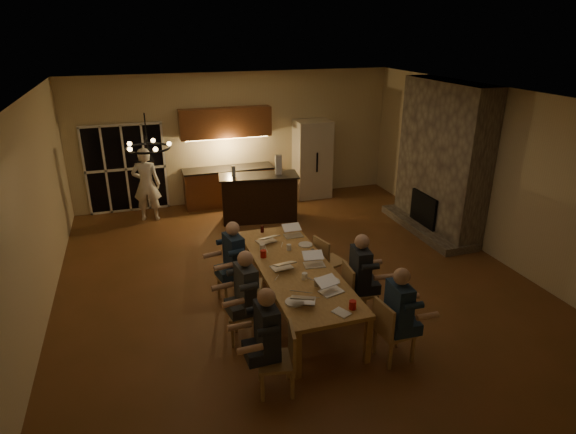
# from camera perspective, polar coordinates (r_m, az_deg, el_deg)

# --- Properties ---
(floor) EXTENTS (9.00, 9.00, 0.00)m
(floor) POSITION_cam_1_polar(r_m,az_deg,el_deg) (8.67, 0.64, -7.35)
(floor) COLOR brown
(floor) RESTS_ON ground
(back_wall) EXTENTS (8.00, 0.04, 3.20)m
(back_wall) POSITION_cam_1_polar(r_m,az_deg,el_deg) (12.23, -6.15, 9.29)
(back_wall) COLOR beige
(back_wall) RESTS_ON ground
(left_wall) EXTENTS (0.04, 9.00, 3.20)m
(left_wall) POSITION_cam_1_polar(r_m,az_deg,el_deg) (7.81, -28.54, -0.61)
(left_wall) COLOR beige
(left_wall) RESTS_ON ground
(right_wall) EXTENTS (0.04, 9.00, 3.20)m
(right_wall) POSITION_cam_1_polar(r_m,az_deg,el_deg) (9.99, 23.20, 4.79)
(right_wall) COLOR beige
(right_wall) RESTS_ON ground
(ceiling) EXTENTS (8.00, 9.00, 0.04)m
(ceiling) POSITION_cam_1_polar(r_m,az_deg,el_deg) (7.64, 0.74, 14.25)
(ceiling) COLOR white
(ceiling) RESTS_ON back_wall
(french_doors) EXTENTS (1.86, 0.08, 2.10)m
(french_doors) POSITION_cam_1_polar(r_m,az_deg,el_deg) (12.07, -18.66, 5.41)
(french_doors) COLOR black
(french_doors) RESTS_ON ground
(fireplace) EXTENTS (0.58, 2.50, 3.20)m
(fireplace) POSITION_cam_1_polar(r_m,az_deg,el_deg) (10.70, 17.79, 6.56)
(fireplace) COLOR #766D5D
(fireplace) RESTS_ON ground
(kitchenette) EXTENTS (2.24, 0.68, 2.40)m
(kitchenette) POSITION_cam_1_polar(r_m,az_deg,el_deg) (11.96, -7.16, 6.99)
(kitchenette) COLOR brown
(kitchenette) RESTS_ON ground
(refrigerator) EXTENTS (0.90, 0.68, 2.00)m
(refrigerator) POSITION_cam_1_polar(r_m,az_deg,el_deg) (12.54, 2.90, 6.88)
(refrigerator) COLOR beige
(refrigerator) RESTS_ON ground
(dining_table) EXTENTS (1.10, 3.20, 0.75)m
(dining_table) POSITION_cam_1_polar(r_m,az_deg,el_deg) (7.65, 0.88, -8.41)
(dining_table) COLOR tan
(dining_table) RESTS_ON ground
(bar_island) EXTENTS (1.86, 0.94, 1.08)m
(bar_island) POSITION_cam_1_polar(r_m,az_deg,el_deg) (11.05, -3.46, 2.29)
(bar_island) COLOR black
(bar_island) RESTS_ON ground
(chair_left_near) EXTENTS (0.51, 0.51, 0.89)m
(chair_left_near) POSITION_cam_1_polar(r_m,az_deg,el_deg) (6.08, -1.47, -16.61)
(chair_left_near) COLOR tan
(chair_left_near) RESTS_ON ground
(chair_left_mid) EXTENTS (0.56, 0.56, 0.89)m
(chair_left_mid) POSITION_cam_1_polar(r_m,az_deg,el_deg) (6.94, -4.97, -11.26)
(chair_left_mid) COLOR tan
(chair_left_mid) RESTS_ON ground
(chair_left_far) EXTENTS (0.50, 0.50, 0.89)m
(chair_left_far) POSITION_cam_1_polar(r_m,az_deg,el_deg) (7.86, -6.61, -7.10)
(chair_left_far) COLOR tan
(chair_left_far) RESTS_ON ground
(chair_right_near) EXTENTS (0.48, 0.48, 0.89)m
(chair_right_near) POSITION_cam_1_polar(r_m,az_deg,el_deg) (6.73, 12.56, -12.94)
(chair_right_near) COLOR tan
(chair_right_near) RESTS_ON ground
(chair_right_mid) EXTENTS (0.47, 0.47, 0.89)m
(chair_right_mid) POSITION_cam_1_polar(r_m,az_deg,el_deg) (7.52, 8.49, -8.65)
(chair_right_mid) COLOR tan
(chair_right_mid) RESTS_ON ground
(chair_right_far) EXTENTS (0.54, 0.54, 0.89)m
(chair_right_far) POSITION_cam_1_polar(r_m,az_deg,el_deg) (8.36, 5.02, -5.17)
(chair_right_far) COLOR tan
(chair_right_far) RESTS_ON ground
(person_left_near) EXTENTS (0.62, 0.62, 1.38)m
(person_left_near) POSITION_cam_1_polar(r_m,az_deg,el_deg) (6.01, -2.48, -14.21)
(person_left_near) COLOR #21252B
(person_left_near) RESTS_ON ground
(person_right_near) EXTENTS (0.62, 0.62, 1.38)m
(person_right_near) POSITION_cam_1_polar(r_m,az_deg,el_deg) (6.58, 12.90, -11.31)
(person_right_near) COLOR #1F324E
(person_right_near) RESTS_ON ground
(person_left_mid) EXTENTS (0.68, 0.68, 1.38)m
(person_left_mid) POSITION_cam_1_polar(r_m,az_deg,el_deg) (6.87, -4.93, -9.26)
(person_left_mid) COLOR #3E444A
(person_left_mid) RESTS_ON ground
(person_right_mid) EXTENTS (0.67, 0.67, 1.38)m
(person_right_mid) POSITION_cam_1_polar(r_m,az_deg,el_deg) (7.40, 8.51, -6.98)
(person_right_mid) COLOR #21252B
(person_right_mid) RESTS_ON ground
(person_left_far) EXTENTS (0.70, 0.70, 1.38)m
(person_left_far) POSITION_cam_1_polar(r_m,az_deg,el_deg) (7.80, -6.39, -5.28)
(person_left_far) COLOR #1F324E
(person_left_far) RESTS_ON ground
(standing_person) EXTENTS (0.70, 0.53, 1.71)m
(standing_person) POSITION_cam_1_polar(r_m,az_deg,el_deg) (11.41, -16.43, 3.73)
(standing_person) COLOR white
(standing_person) RESTS_ON ground
(chandelier) EXTENTS (0.57, 0.57, 0.03)m
(chandelier) POSITION_cam_1_polar(r_m,az_deg,el_deg) (6.51, -16.28, 7.84)
(chandelier) COLOR black
(chandelier) RESTS_ON ceiling
(laptop_a) EXTENTS (0.41, 0.39, 0.23)m
(laptop_a) POSITION_cam_1_polar(r_m,az_deg,el_deg) (6.55, 1.86, -9.10)
(laptop_a) COLOR silver
(laptop_a) RESTS_ON dining_table
(laptop_b) EXTENTS (0.38, 0.35, 0.23)m
(laptop_b) POSITION_cam_1_polar(r_m,az_deg,el_deg) (6.78, 5.18, -8.03)
(laptop_b) COLOR silver
(laptop_b) RESTS_ON dining_table
(laptop_c) EXTENTS (0.36, 0.33, 0.23)m
(laptop_c) POSITION_cam_1_polar(r_m,az_deg,el_deg) (7.39, -0.77, -5.25)
(laptop_c) COLOR silver
(laptop_c) RESTS_ON dining_table
(laptop_d) EXTENTS (0.36, 0.32, 0.23)m
(laptop_d) POSITION_cam_1_polar(r_m,az_deg,el_deg) (7.47, 3.15, -4.98)
(laptop_d) COLOR silver
(laptop_d) RESTS_ON dining_table
(laptop_e) EXTENTS (0.38, 0.35, 0.23)m
(laptop_e) POSITION_cam_1_polar(r_m,az_deg,el_deg) (8.27, -2.61, -2.21)
(laptop_e) COLOR silver
(laptop_e) RESTS_ON dining_table
(laptop_f) EXTENTS (0.32, 0.28, 0.23)m
(laptop_f) POSITION_cam_1_polar(r_m,az_deg,el_deg) (8.48, 0.65, -1.56)
(laptop_f) COLOR silver
(laptop_f) RESTS_ON dining_table
(mug_front) EXTENTS (0.08, 0.08, 0.10)m
(mug_front) POSITION_cam_1_polar(r_m,az_deg,el_deg) (7.11, 1.98, -7.02)
(mug_front) COLOR white
(mug_front) RESTS_ON dining_table
(mug_mid) EXTENTS (0.08, 0.08, 0.10)m
(mug_mid) POSITION_cam_1_polar(r_m,az_deg,el_deg) (7.98, 0.11, -3.61)
(mug_mid) COLOR white
(mug_mid) RESTS_ON dining_table
(mug_back) EXTENTS (0.09, 0.09, 0.10)m
(mug_back) POSITION_cam_1_polar(r_m,az_deg,el_deg) (8.00, -3.06, -3.58)
(mug_back) COLOR white
(mug_back) RESTS_ON dining_table
(redcup_near) EXTENTS (0.09, 0.09, 0.12)m
(redcup_near) POSITION_cam_1_polar(r_m,az_deg,el_deg) (6.47, 7.67, -10.29)
(redcup_near) COLOR #B4120C
(redcup_near) RESTS_ON dining_table
(redcup_mid) EXTENTS (0.10, 0.10, 0.12)m
(redcup_mid) POSITION_cam_1_polar(r_m,az_deg,el_deg) (7.75, -2.94, -4.37)
(redcup_mid) COLOR #B4120C
(redcup_mid) RESTS_ON dining_table
(can_silver) EXTENTS (0.07, 0.07, 0.12)m
(can_silver) POSITION_cam_1_polar(r_m,az_deg,el_deg) (6.94, 3.39, -7.71)
(can_silver) COLOR #B2B2B7
(can_silver) RESTS_ON dining_table
(can_cola) EXTENTS (0.06, 0.06, 0.12)m
(can_cola) POSITION_cam_1_polar(r_m,az_deg,el_deg) (8.66, -3.07, -1.44)
(can_cola) COLOR #3F0F0C
(can_cola) RESTS_ON dining_table
(can_right) EXTENTS (0.06, 0.06, 0.12)m
(can_right) POSITION_cam_1_polar(r_m,az_deg,el_deg) (7.78, 2.94, -4.26)
(can_right) COLOR #B2B2B7
(can_right) RESTS_ON dining_table
(plate_near) EXTENTS (0.27, 0.27, 0.02)m
(plate_near) POSITION_cam_1_polar(r_m,az_deg,el_deg) (7.08, 5.10, -7.61)
(plate_near) COLOR white
(plate_near) RESTS_ON dining_table
(plate_left) EXTENTS (0.26, 0.26, 0.02)m
(plate_left) POSITION_cam_1_polar(r_m,az_deg,el_deg) (6.57, 0.80, -10.02)
(plate_left) COLOR white
(plate_left) RESTS_ON dining_table
(plate_far) EXTENTS (0.24, 0.24, 0.02)m
(plate_far) POSITION_cam_1_polar(r_m,az_deg,el_deg) (8.18, 2.08, -3.29)
(plate_far) COLOR white
(plate_far) RESTS_ON dining_table
(notepad) EXTENTS (0.24, 0.27, 0.01)m
(notepad) POSITION_cam_1_polar(r_m,az_deg,el_deg) (6.40, 6.34, -11.19)
(notepad) COLOR white
(notepad) RESTS_ON dining_table
(bar_bottle) EXTENTS (0.09, 0.09, 0.24)m
(bar_bottle) POSITION_cam_1_polar(r_m,az_deg,el_deg) (10.82, -6.47, 5.44)
(bar_bottle) COLOR #99999E
(bar_bottle) RESTS_ON bar_island
(bar_blender) EXTENTS (0.16, 0.16, 0.43)m
(bar_blender) POSITION_cam_1_polar(r_m,az_deg,el_deg) (10.91, -1.14, 6.23)
(bar_blender) COLOR silver
(bar_blender) RESTS_ON bar_island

